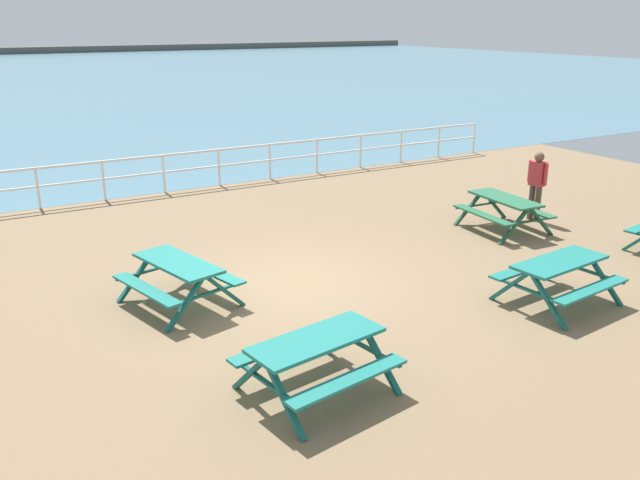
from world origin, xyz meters
TOP-DOWN VIEW (x-y plane):
  - ground_plane at (0.00, 0.00)m, footprint 30.00×24.00m
  - sea_band at (0.00, 52.75)m, footprint 142.00×90.00m
  - seaward_railing at (0.00, 7.75)m, footprint 23.07×0.07m
  - picnic_table_near_left at (-2.10, 0.18)m, footprint 1.89×2.11m
  - picnic_table_near_right at (5.69, 0.45)m, footprint 1.65×1.90m
  - picnic_table_mid_centre at (-1.46, -3.40)m, footprint 2.01×1.77m
  - picnic_table_far_right at (3.50, -3.00)m, footprint 1.94×1.70m
  - visitor at (6.94, 0.69)m, footprint 0.26×0.53m

SIDE VIEW (x-z plane):
  - ground_plane at x=0.00m, z-range -0.20..0.00m
  - sea_band at x=0.00m, z-range 0.00..0.00m
  - picnic_table_near_left at x=-2.10m, z-range 0.19..0.98m
  - picnic_table_near_right at x=5.69m, z-range 0.19..0.98m
  - picnic_table_mid_centre at x=-1.46m, z-range 0.19..0.98m
  - picnic_table_far_right at x=3.50m, z-range 0.19..0.98m
  - seaward_railing at x=0.00m, z-range 0.20..1.28m
  - visitor at x=6.94m, z-range 0.12..1.78m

